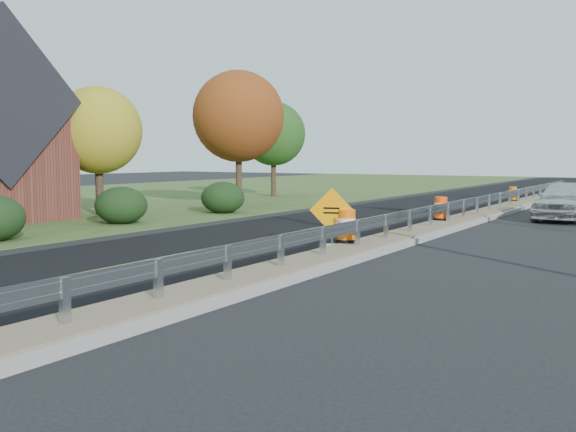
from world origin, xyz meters
The scene contains 15 objects.
ground centered at (0.00, 0.00, 0.00)m, with size 140.00×140.00×0.00m, color black.
grass_verge_near centered at (-24.00, 10.00, 0.01)m, with size 30.00×120.00×0.03m, color #334E21.
milled_overlay centered at (-4.40, 10.00, 0.01)m, with size 7.20×120.00×0.01m, color black.
median centered at (0.00, 8.00, 0.11)m, with size 1.60×55.00×0.23m.
guardrail centered at (0.00, 9.00, 0.73)m, with size 0.10×46.15×0.72m.
hedge_mid centered at (-11.50, 0.00, 0.76)m, with size 2.09×2.09×1.52m, color black.
hedge_north centered at (-11.00, 6.00, 0.76)m, with size 2.09×2.09×1.52m, color black.
tree_near_yellow centered at (-15.00, 2.00, 3.89)m, with size 3.96×3.96×5.88m.
tree_near_red centered at (-13.00, 10.00, 4.86)m, with size 4.95×4.95×7.35m.
tree_near_back centered at (-16.00, 18.00, 4.21)m, with size 4.29×4.29×6.37m.
caution_sign centered at (-0.90, -1.86, 0.46)m, with size 1.27×0.55×1.82m.
barrel_median_near centered at (-0.55, -1.61, 0.69)m, with size 0.65×0.65×0.95m.
barrel_median_mid centered at (-0.37, 6.20, 0.66)m, with size 0.62×0.62×0.91m.
barrel_median_far centered at (-0.55, 19.04, 0.61)m, with size 0.53×0.53×0.78m.
car_silver centered at (3.40, 11.26, 0.85)m, with size 2.01×5.00×1.70m, color silver.
Camera 1 is at (7.86, -18.23, 2.73)m, focal length 40.00 mm.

